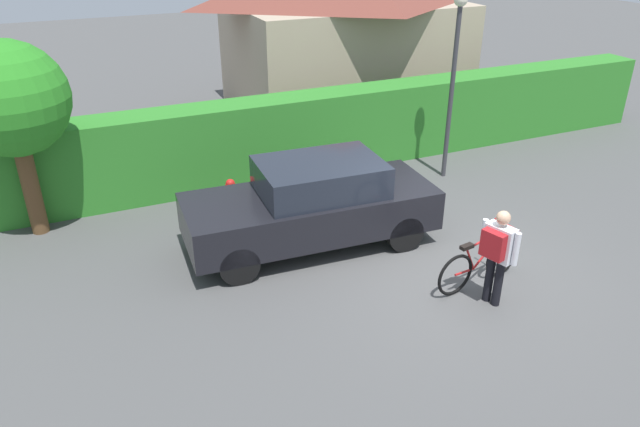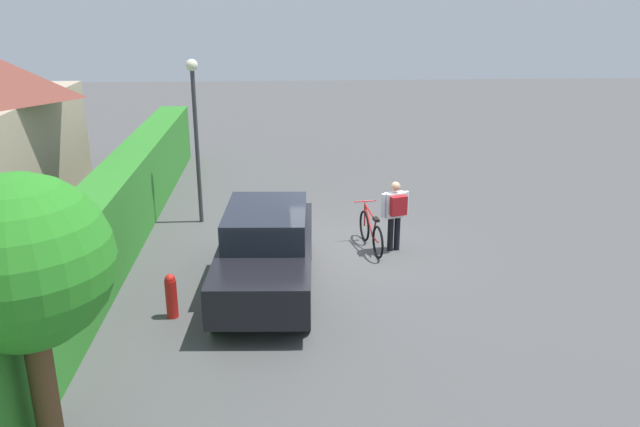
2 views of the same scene
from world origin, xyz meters
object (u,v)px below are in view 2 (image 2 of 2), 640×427
object	(u,v)px
person_rider	(395,210)
street_lamp	(195,118)
parked_car_near	(266,249)
tree_kerbside	(24,265)
bicycle	(371,232)
fire_hydrant	(171,295)

from	to	relation	value
person_rider	street_lamp	world-z (taller)	street_lamp
street_lamp	person_rider	bearing A→B (deg)	-116.30
parked_car_near	tree_kerbside	bearing A→B (deg)	150.45
parked_car_near	street_lamp	xyz separation A→B (m)	(3.95, 1.68, 1.76)
street_lamp	parked_car_near	bearing A→B (deg)	-156.96
person_rider	tree_kerbside	distance (m)	8.31
bicycle	fire_hydrant	world-z (taller)	bicycle
bicycle	person_rider	world-z (taller)	person_rider
street_lamp	tree_kerbside	distance (m)	8.45
parked_car_near	bicycle	distance (m)	2.98
street_lamp	fire_hydrant	world-z (taller)	street_lamp
bicycle	person_rider	distance (m)	0.75
bicycle	person_rider	bearing A→B (deg)	-105.89
bicycle	fire_hydrant	distance (m)	4.85
parked_car_near	street_lamp	size ratio (longest dim) A/B	1.13
parked_car_near	bicycle	bearing A→B (deg)	-49.77
bicycle	street_lamp	world-z (taller)	street_lamp
bicycle	tree_kerbside	world-z (taller)	tree_kerbside
parked_car_near	tree_kerbside	world-z (taller)	tree_kerbside
street_lamp	tree_kerbside	world-z (taller)	street_lamp
bicycle	street_lamp	xyz separation A→B (m)	(2.05, 3.93, 2.18)
parked_car_near	fire_hydrant	xyz separation A→B (m)	(-1.01, 1.63, -0.40)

